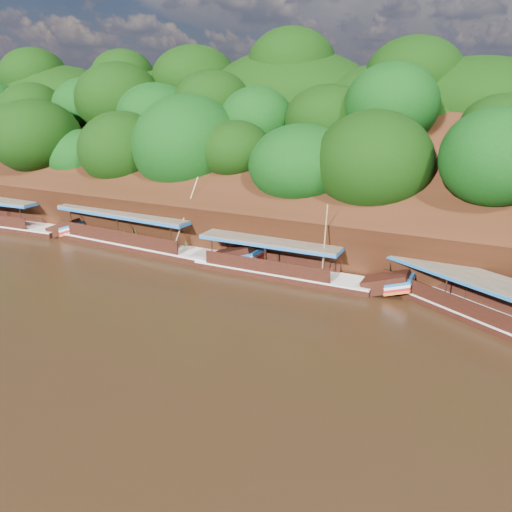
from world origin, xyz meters
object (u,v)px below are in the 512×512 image
(boat_0, at_px, (479,310))
(boat_2, at_px, (149,242))
(boat_3, at_px, (11,222))
(boat_1, at_px, (292,270))

(boat_0, bearing_deg, boat_2, -154.50)
(boat_3, bearing_deg, boat_2, -1.85)
(boat_1, bearing_deg, boat_0, -6.67)
(boat_0, height_order, boat_1, boat_1)
(boat_0, bearing_deg, boat_3, -152.07)
(boat_0, relative_size, boat_1, 0.94)
(boat_0, height_order, boat_3, boat_0)
(boat_1, xyz_separation_m, boat_2, (-11.46, 0.49, 0.09))
(boat_0, distance_m, boat_3, 36.18)
(boat_0, xyz_separation_m, boat_2, (-22.13, 1.58, 0.12))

